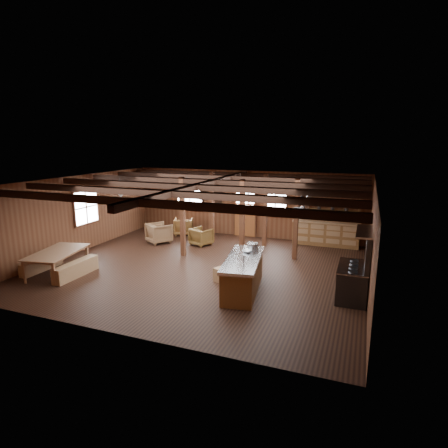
{
  "coord_description": "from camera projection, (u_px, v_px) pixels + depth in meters",
  "views": [
    {
      "loc": [
        4.75,
        -10.47,
        4.03
      ],
      "look_at": [
        0.26,
        1.25,
        1.22
      ],
      "focal_mm": 30.0,
      "sensor_mm": 36.0,
      "label": 1
    }
  ],
  "objects": [
    {
      "name": "window_back_right",
      "position": [
        275.0,
        201.0,
        15.34
      ],
      "size": [
        1.02,
        0.06,
        1.32
      ],
      "color": "white",
      "rests_on": "wall_back"
    },
    {
      "name": "armchair_b",
      "position": [
        201.0,
        236.0,
        14.68
      ],
      "size": [
        0.95,
        0.96,
        0.68
      ],
      "primitive_type": "imported",
      "rotation": [
        0.0,
        0.0,
        2.77
      ],
      "color": "brown",
      "rests_on": "floor"
    },
    {
      "name": "counter_pot",
      "position": [
        253.0,
        247.0,
        10.77
      ],
      "size": [
        0.33,
        0.33,
        0.2
      ],
      "primitive_type": "cylinder",
      "color": "silver",
      "rests_on": "kitchen_island"
    },
    {
      "name": "dining_table",
      "position": [
        59.0,
        263.0,
        11.48
      ],
      "size": [
        1.52,
        2.22,
        0.71
      ],
      "primitive_type": "imported",
      "rotation": [
        0.0,
        0.0,
        1.78
      ],
      "color": "#956443",
      "rests_on": "floor"
    },
    {
      "name": "step_stool",
      "position": [
        221.0,
        275.0,
        10.86
      ],
      "size": [
        0.55,
        0.48,
        0.41
      ],
      "primitive_type": "cube",
      "rotation": [
        0.0,
        0.0,
        -0.41
      ],
      "color": "olive",
      "rests_on": "floor"
    },
    {
      "name": "ceiling_joists",
      "position": [
        204.0,
        185.0,
        11.66
      ],
      "size": [
        9.8,
        8.82,
        0.18
      ],
      "color": "black",
      "rests_on": "ceiling"
    },
    {
      "name": "bowl",
      "position": [
        247.0,
        251.0,
        10.54
      ],
      "size": [
        0.33,
        0.33,
        0.07
      ],
      "primitive_type": "imported",
      "rotation": [
        0.0,
        0.0,
        -0.29
      ],
      "color": "silver",
      "rests_on": "kitchen_island"
    },
    {
      "name": "window_back_left",
      "position": [
        190.0,
        196.0,
        16.7
      ],
      "size": [
        1.32,
        0.06,
        1.32
      ],
      "color": "white",
      "rests_on": "wall_back"
    },
    {
      "name": "bench_aisle",
      "position": [
        76.0,
        269.0,
        11.29
      ],
      "size": [
        0.31,
        1.66,
        0.46
      ],
      "primitive_type": "cube",
      "color": "olive",
      "rests_on": "floor"
    },
    {
      "name": "armchair_c",
      "position": [
        159.0,
        233.0,
        15.01
      ],
      "size": [
        1.18,
        1.19,
        0.79
      ],
      "primitive_type": "imported",
      "rotation": [
        0.0,
        0.0,
        2.54
      ],
      "color": "brown",
      "rests_on": "floor"
    },
    {
      "name": "kitchen_island",
      "position": [
        243.0,
        274.0,
        10.15
      ],
      "size": [
        1.27,
        2.61,
        1.2
      ],
      "rotation": [
        0.0,
        0.0,
        0.16
      ],
      "color": "brown",
      "rests_on": "floor"
    },
    {
      "name": "notice_boards",
      "position": [
        213.0,
        196.0,
        16.31
      ],
      "size": [
        1.08,
        0.03,
        0.9
      ],
      "color": "beige",
      "rests_on": "wall_back"
    },
    {
      "name": "back_counter",
      "position": [
        326.0,
        230.0,
        14.6
      ],
      "size": [
        2.55,
        0.6,
        2.45
      ],
      "color": "brown",
      "rests_on": "floor"
    },
    {
      "name": "pendant_lamps",
      "position": [
        155.0,
        192.0,
        13.29
      ],
      "size": [
        1.86,
        2.36,
        0.66
      ],
      "color": "#303032",
      "rests_on": "ceiling"
    },
    {
      "name": "window_left",
      "position": [
        86.0,
        207.0,
        13.92
      ],
      "size": [
        0.14,
        1.24,
        1.32
      ],
      "color": "white",
      "rests_on": "wall_back"
    },
    {
      "name": "back_door",
      "position": [
        245.0,
        216.0,
        15.95
      ],
      "size": [
        1.02,
        0.08,
        2.15
      ],
      "color": "brown",
      "rests_on": "floor"
    },
    {
      "name": "timber_posts",
      "position": [
        239.0,
        215.0,
        13.49
      ],
      "size": [
        3.95,
        2.35,
        2.8
      ],
      "color": "#432313",
      "rests_on": "floor"
    },
    {
      "name": "pot_rack",
      "position": [
        304.0,
        204.0,
        10.67
      ],
      "size": [
        0.37,
        3.0,
        0.45
      ],
      "color": "#303032",
      "rests_on": "ceiling"
    },
    {
      "name": "armchair_a",
      "position": [
        183.0,
        226.0,
        16.29
      ],
      "size": [
        1.01,
        1.02,
        0.72
      ],
      "primitive_type": "imported",
      "rotation": [
        0.0,
        0.0,
        3.51
      ],
      "color": "brown",
      "rests_on": "floor"
    },
    {
      "name": "commercial_range",
      "position": [
        355.0,
        276.0,
        9.65
      ],
      "size": [
        0.78,
        1.48,
        1.83
      ],
      "color": "#303032",
      "rests_on": "floor"
    },
    {
      "name": "room",
      "position": [
        202.0,
        226.0,
        11.78
      ],
      "size": [
        10.04,
        9.04,
        2.84
      ],
      "color": "black",
      "rests_on": "ground"
    },
    {
      "name": "bench_wall",
      "position": [
        41.0,
        265.0,
        11.78
      ],
      "size": [
        0.27,
        1.44,
        0.4
      ],
      "primitive_type": "cube",
      "color": "olive",
      "rests_on": "floor"
    }
  ]
}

